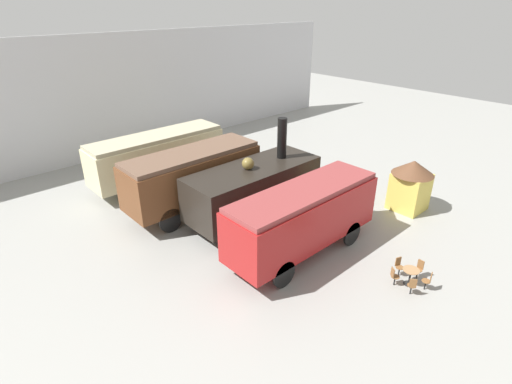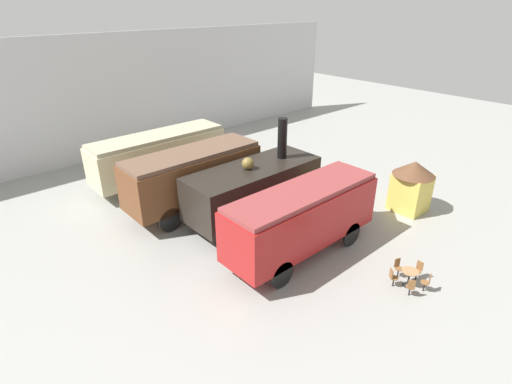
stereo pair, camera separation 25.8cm
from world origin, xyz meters
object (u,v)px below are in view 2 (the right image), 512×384
(cafe_table_near, at_px, (409,275))
(ticket_kiosk, at_px, (412,183))
(cafe_chair_0, at_px, (418,269))
(visitor_person, at_px, (301,208))
(streamlined_locomotive, at_px, (313,211))
(passenger_coach_vintage, at_px, (159,154))
(steam_locomotive, at_px, (254,187))
(passenger_coach_wooden, at_px, (193,174))

(cafe_table_near, bearing_deg, ticket_kiosk, 29.67)
(cafe_chair_0, bearing_deg, visitor_person, -85.56)
(visitor_person, relative_size, ticket_kiosk, 0.60)
(streamlined_locomotive, distance_m, visitor_person, 2.61)
(passenger_coach_vintage, distance_m, cafe_chair_0, 16.97)
(visitor_person, height_order, ticket_kiosk, ticket_kiosk)
(steam_locomotive, xyz_separation_m, streamlined_locomotive, (0.21, -3.99, 0.11))
(passenger_coach_wooden, bearing_deg, passenger_coach_vintage, 84.79)
(passenger_coach_vintage, distance_m, visitor_person, 10.40)
(passenger_coach_vintage, relative_size, streamlined_locomotive, 0.90)
(passenger_coach_vintage, distance_m, steam_locomotive, 7.98)
(passenger_coach_wooden, height_order, steam_locomotive, steam_locomotive)
(passenger_coach_vintage, xyz_separation_m, cafe_chair_0, (3.20, -16.60, -1.50))
(steam_locomotive, distance_m, streamlined_locomotive, 4.00)
(steam_locomotive, relative_size, visitor_person, 4.26)
(visitor_person, bearing_deg, ticket_kiosk, -27.39)
(streamlined_locomotive, xyz_separation_m, cafe_chair_0, (1.66, -4.73, -1.57))
(passenger_coach_wooden, relative_size, cafe_table_near, 10.34)
(passenger_coach_wooden, xyz_separation_m, cafe_chair_0, (3.62, -11.92, -1.68))
(streamlined_locomotive, bearing_deg, passenger_coach_wooden, 105.26)
(passenger_coach_vintage, bearing_deg, ticket_kiosk, -55.90)
(passenger_coach_wooden, distance_m, ticket_kiosk, 12.41)
(visitor_person, bearing_deg, cafe_chair_0, -87.46)
(cafe_table_near, bearing_deg, steam_locomotive, 97.56)
(passenger_coach_wooden, distance_m, steam_locomotive, 3.65)
(steam_locomotive, height_order, cafe_chair_0, steam_locomotive)
(cafe_chair_0, xyz_separation_m, visitor_person, (-0.30, 6.67, 0.47))
(streamlined_locomotive, bearing_deg, ticket_kiosk, -8.73)
(passenger_coach_wooden, relative_size, visitor_person, 4.38)
(steam_locomotive, bearing_deg, streamlined_locomotive, -86.93)
(steam_locomotive, distance_m, ticket_kiosk, 9.05)
(steam_locomotive, distance_m, cafe_table_near, 8.89)
(streamlined_locomotive, bearing_deg, visitor_person, 54.77)
(cafe_table_near, bearing_deg, streamlined_locomotive, 101.29)
(passenger_coach_vintage, bearing_deg, visitor_person, -73.71)
(streamlined_locomotive, height_order, cafe_chair_0, streamlined_locomotive)
(passenger_coach_wooden, xyz_separation_m, visitor_person, (3.33, -5.25, -1.21))
(streamlined_locomotive, distance_m, cafe_chair_0, 5.26)
(passenger_coach_wooden, height_order, streamlined_locomotive, passenger_coach_wooden)
(steam_locomotive, xyz_separation_m, cafe_table_near, (1.15, -8.70, -1.42))
(visitor_person, bearing_deg, cafe_table_near, -93.68)
(cafe_table_near, height_order, visitor_person, visitor_person)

